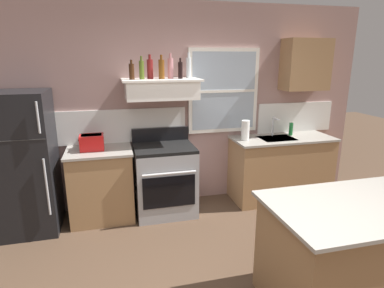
% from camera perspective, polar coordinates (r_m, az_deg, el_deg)
% --- Properties ---
extents(back_wall, '(5.40, 0.11, 2.70)m').
position_cam_1_polar(back_wall, '(4.41, -2.29, 6.66)').
color(back_wall, gray).
rests_on(back_wall, ground_plane).
extents(refrigerator, '(0.70, 0.72, 1.65)m').
position_cam_1_polar(refrigerator, '(4.19, -27.80, -3.05)').
color(refrigerator, black).
rests_on(refrigerator, ground_plane).
extents(counter_left_of_stove, '(0.79, 0.63, 0.91)m').
position_cam_1_polar(counter_left_of_stove, '(4.24, -15.73, -6.86)').
color(counter_left_of_stove, '#9E754C').
rests_on(counter_left_of_stove, ground_plane).
extents(toaster, '(0.30, 0.20, 0.19)m').
position_cam_1_polar(toaster, '(4.09, -17.31, 0.33)').
color(toaster, red).
rests_on(toaster, counter_left_of_stove).
extents(stove_range, '(0.76, 0.69, 1.09)m').
position_cam_1_polar(stove_range, '(4.25, -4.86, -6.16)').
color(stove_range, '#9EA0A5').
rests_on(stove_range, ground_plane).
extents(range_hood_shelf, '(0.96, 0.52, 0.24)m').
position_cam_1_polar(range_hood_shelf, '(4.07, -5.45, 9.71)').
color(range_hood_shelf, white).
extents(bottle_brown_stout, '(0.06, 0.06, 0.23)m').
position_cam_1_polar(bottle_brown_stout, '(3.97, -10.65, 12.54)').
color(bottle_brown_stout, '#381E0F').
rests_on(bottle_brown_stout, range_hood_shelf).
extents(bottle_olive_oil_square, '(0.06, 0.06, 0.27)m').
position_cam_1_polar(bottle_olive_oil_square, '(4.00, -8.91, 12.89)').
color(bottle_olive_oil_square, '#4C601E').
rests_on(bottle_olive_oil_square, range_hood_shelf).
extents(bottle_red_label_wine, '(0.07, 0.07, 0.29)m').
position_cam_1_polar(bottle_red_label_wine, '(4.07, -7.44, 13.09)').
color(bottle_red_label_wine, maroon).
rests_on(bottle_red_label_wine, range_hood_shelf).
extents(bottle_amber_wine, '(0.07, 0.07, 0.29)m').
position_cam_1_polar(bottle_amber_wine, '(4.02, -5.42, 13.11)').
color(bottle_amber_wine, brown).
rests_on(bottle_amber_wine, range_hood_shelf).
extents(bottle_rose_pink, '(0.07, 0.07, 0.30)m').
position_cam_1_polar(bottle_rose_pink, '(4.10, -3.83, 13.28)').
color(bottle_rose_pink, '#C67F84').
rests_on(bottle_rose_pink, range_hood_shelf).
extents(bottle_balsamic_dark, '(0.06, 0.06, 0.25)m').
position_cam_1_polar(bottle_balsamic_dark, '(4.07, -2.08, 12.96)').
color(bottle_balsamic_dark, black).
rests_on(bottle_balsamic_dark, range_hood_shelf).
extents(bottle_clear_tall, '(0.06, 0.06, 0.32)m').
position_cam_1_polar(bottle_clear_tall, '(4.15, -0.62, 13.41)').
color(bottle_clear_tall, silver).
rests_on(bottle_clear_tall, range_hood_shelf).
extents(counter_right_with_sink, '(1.43, 0.63, 0.91)m').
position_cam_1_polar(counter_right_with_sink, '(4.84, 15.39, -4.07)').
color(counter_right_with_sink, '#9E754C').
rests_on(counter_right_with_sink, ground_plane).
extents(sink_faucet, '(0.03, 0.17, 0.28)m').
position_cam_1_polar(sink_faucet, '(4.71, 14.29, 3.42)').
color(sink_faucet, silver).
rests_on(sink_faucet, counter_right_with_sink).
extents(paper_towel_roll, '(0.11, 0.11, 0.27)m').
position_cam_1_polar(paper_towel_roll, '(4.42, 9.42, 2.41)').
color(paper_towel_roll, white).
rests_on(paper_towel_roll, counter_right_with_sink).
extents(dish_soap_bottle, '(0.06, 0.06, 0.18)m').
position_cam_1_polar(dish_soap_bottle, '(4.86, 17.12, 2.57)').
color(dish_soap_bottle, '#268C3F').
rests_on(dish_soap_bottle, counter_right_with_sink).
extents(kitchen_island, '(1.40, 0.90, 0.91)m').
position_cam_1_polar(kitchen_island, '(3.04, 26.46, -17.27)').
color(kitchen_island, '#9E754C').
rests_on(kitchen_island, ground_plane).
extents(upper_cabinet_right, '(0.64, 0.32, 0.70)m').
position_cam_1_polar(upper_cabinet_right, '(4.88, 19.47, 13.10)').
color(upper_cabinet_right, '#9E754C').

